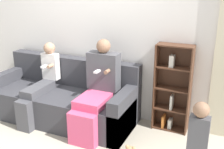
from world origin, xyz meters
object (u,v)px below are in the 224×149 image
object	(u,v)px
child_seated	(40,84)
couch	(64,99)
toddler_standing	(198,138)
bookshelf	(173,89)
adult_seated	(97,87)

from	to	relation	value
child_seated	couch	bearing A→B (deg)	29.78
child_seated	toddler_standing	world-z (taller)	child_seated
couch	bookshelf	xyz separation A→B (m)	(1.54, 0.35, 0.29)
toddler_standing	bookshelf	xyz separation A→B (m)	(-0.47, 0.91, 0.13)
bookshelf	child_seated	bearing A→B (deg)	-164.22
couch	child_seated	bearing A→B (deg)	-150.22
adult_seated	child_seated	distance (m)	0.92
child_seated	toddler_standing	size ratio (longest dim) A/B	1.30
child_seated	bookshelf	distance (m)	1.90
bookshelf	couch	bearing A→B (deg)	-167.13
adult_seated	bookshelf	size ratio (longest dim) A/B	1.03
toddler_standing	child_seated	bearing A→B (deg)	170.24
child_seated	toddler_standing	bearing A→B (deg)	-9.76
couch	adult_seated	bearing A→B (deg)	-11.08
adult_seated	couch	bearing A→B (deg)	168.92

